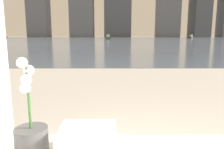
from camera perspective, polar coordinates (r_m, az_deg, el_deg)
potted_orchid at (r=1.09m, az=-20.32°, el=-13.56°), size 0.15×0.15×0.44m
towel_stack at (r=1.04m, az=-6.20°, el=-16.79°), size 0.25×0.21×0.12m
harbor_water at (r=62.11m, az=0.15°, el=9.27°), size 180.00×110.00×0.01m
harbor_boat_0 at (r=55.70m, az=-0.89°, el=9.62°), size 1.20×3.37×1.26m
harbor_boat_1 at (r=86.98m, az=-25.96°, el=8.84°), size 2.37×3.60×1.28m
harbor_boat_2 at (r=78.39m, az=20.00°, el=9.18°), size 2.70×3.26×1.20m
skyline_tower_2 at (r=118.74m, az=1.60°, el=16.02°), size 13.91×7.45×26.00m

